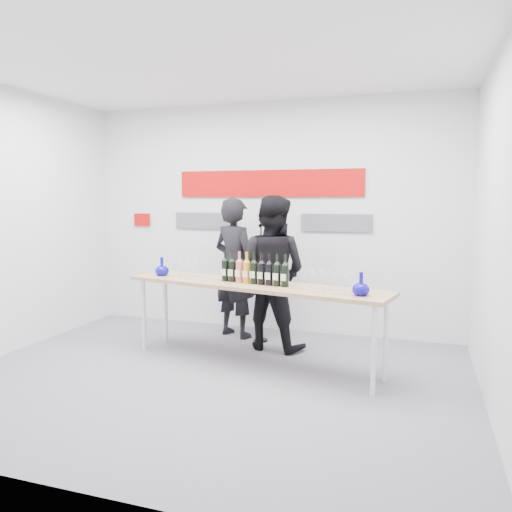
# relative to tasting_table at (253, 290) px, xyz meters

# --- Properties ---
(ground) EXTENTS (5.00, 5.00, 0.00)m
(ground) POSITION_rel_tasting_table_xyz_m (-0.28, -0.54, -0.81)
(ground) COLOR slate
(ground) RESTS_ON ground
(back_wall) EXTENTS (5.00, 0.04, 3.00)m
(back_wall) POSITION_rel_tasting_table_xyz_m (-0.28, 1.46, 0.69)
(back_wall) COLOR silver
(back_wall) RESTS_ON ground
(signage) EXTENTS (3.38, 0.02, 0.79)m
(signage) POSITION_rel_tasting_table_xyz_m (-0.33, 1.43, 1.00)
(signage) COLOR #B50907
(signage) RESTS_ON back_wall
(tasting_table) EXTENTS (2.96, 1.16, 0.87)m
(tasting_table) POSITION_rel_tasting_table_xyz_m (0.00, 0.00, 0.00)
(tasting_table) COLOR tan
(tasting_table) RESTS_ON ground
(wine_bottles) EXTENTS (0.79, 0.23, 0.33)m
(wine_bottles) POSITION_rel_tasting_table_xyz_m (0.02, -0.01, 0.23)
(wine_bottles) COLOR black
(wine_bottles) RESTS_ON tasting_table
(decanter_left) EXTENTS (0.16, 0.16, 0.21)m
(decanter_left) POSITION_rel_tasting_table_xyz_m (-1.17, 0.18, 0.17)
(decanter_left) COLOR #0F0898
(decanter_left) RESTS_ON tasting_table
(decanter_right) EXTENTS (0.16, 0.16, 0.21)m
(decanter_right) POSITION_rel_tasting_table_xyz_m (1.15, -0.30, 0.17)
(decanter_right) COLOR #0F0898
(decanter_right) RESTS_ON tasting_table
(glasses_left) EXTENTS (0.29, 0.26, 0.18)m
(glasses_left) POSITION_rel_tasting_table_xyz_m (-0.89, 0.18, 0.16)
(glasses_left) COLOR silver
(glasses_left) RESTS_ON tasting_table
(glasses_right) EXTENTS (0.49, 0.30, 0.18)m
(glasses_right) POSITION_rel_tasting_table_xyz_m (0.82, -0.17, 0.16)
(glasses_right) COLOR silver
(glasses_right) RESTS_ON tasting_table
(presenter_left) EXTENTS (0.75, 0.63, 1.77)m
(presenter_left) POSITION_rel_tasting_table_xyz_m (-0.57, 0.98, 0.08)
(presenter_left) COLOR black
(presenter_left) RESTS_ON ground
(presenter_right) EXTENTS (0.97, 0.81, 1.79)m
(presenter_right) POSITION_rel_tasting_table_xyz_m (0.01, 0.64, 0.09)
(presenter_right) COLOR black
(presenter_right) RESTS_ON ground
(mic_stand) EXTENTS (0.17, 0.17, 1.46)m
(mic_stand) POSITION_rel_tasting_table_xyz_m (-0.19, 0.85, -0.36)
(mic_stand) COLOR black
(mic_stand) RESTS_ON ground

